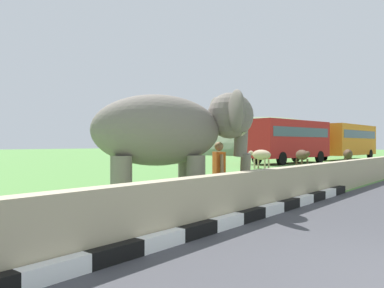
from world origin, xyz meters
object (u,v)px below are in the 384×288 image
bus_red (289,138)px  cow_mid (348,154)px  bus_orange (348,139)px  cow_far (261,155)px  elephant (172,132)px  person_handler (219,170)px  cow_near (302,155)px

bus_red → cow_mid: 5.92m
bus_orange → cow_far: 18.26m
elephant → person_handler: (1.12, -0.60, -0.96)m
cow_near → cow_far: (-1.49, 2.14, 0.00)m
cow_near → cow_far: 2.61m
bus_orange → cow_mid: bearing=-163.2°
bus_red → cow_near: bearing=-148.9°
cow_near → cow_far: size_ratio=0.85×
cow_near → elephant: bearing=-167.4°
elephant → bus_orange: bearing=10.1°
cow_far → cow_near: bearing=-55.2°
bus_red → cow_mid: size_ratio=4.73×
person_handler → cow_near: (15.46, 4.31, -0.06)m
person_handler → bus_orange: bus_orange is taller
person_handler → bus_red: size_ratio=0.18×
person_handler → bus_orange: 32.87m
person_handler → elephant: bearing=151.7°
person_handler → cow_far: person_handler is taller
elephant → bus_red: size_ratio=0.44×
elephant → person_handler: elephant is taller
bus_red → cow_near: size_ratio=5.48×
cow_near → cow_mid: same height
elephant → person_handler: bearing=-28.3°
elephant → cow_near: elephant is taller
person_handler → bus_orange: size_ratio=0.17×
person_handler → cow_far: 15.39m
person_handler → cow_near: 16.05m
bus_red → bus_orange: (10.56, -1.48, 0.00)m
bus_orange → cow_mid: (-12.78, -3.87, -1.21)m
person_handler → bus_red: (21.63, 8.03, 1.15)m
cow_near → cow_far: bearing=124.8°
bus_red → cow_far: bearing=-168.4°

